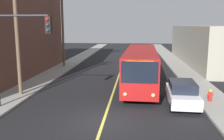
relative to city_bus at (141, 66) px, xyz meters
name	(u,v)px	position (x,y,z in m)	size (l,w,h in m)	color
ground_plane	(103,121)	(-2.20, -8.41, -1.82)	(120.00, 120.00, 0.00)	black
sidewalk_left	(43,79)	(-9.45, 1.59, -1.74)	(2.50, 90.00, 0.15)	gray
sidewalk_right	(195,82)	(5.05, 1.59, -1.74)	(2.50, 90.00, 0.15)	gray
lane_stripe_center	(120,72)	(-2.20, 6.59, -1.81)	(0.16, 60.00, 0.01)	#D8CC4C
city_bus	(141,66)	(0.00, 0.00, 0.00)	(2.96, 12.22, 3.20)	maroon
parked_car_white	(182,93)	(2.65, -5.09, -0.98)	(1.97, 4.47, 1.62)	silver
utility_pole_near	(16,24)	(-9.06, -4.01, 3.56)	(2.40, 0.28, 9.48)	brown
utility_pole_mid	(62,16)	(-9.55, 9.17, 4.57)	(2.40, 0.28, 11.42)	brown
traffic_signal_left_corner	(18,42)	(-7.61, -6.89, 2.49)	(3.75, 0.48, 6.00)	#2D2D33
fire_hydrant	(210,95)	(4.65, -4.51, -1.23)	(0.44, 0.26, 0.84)	red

